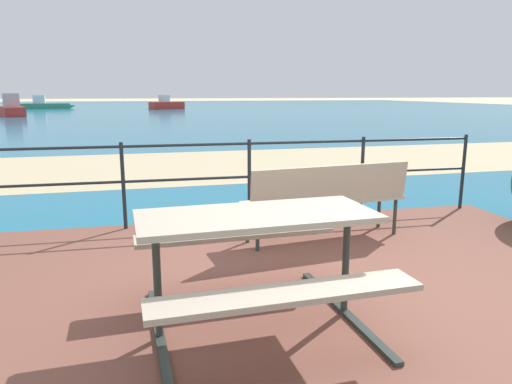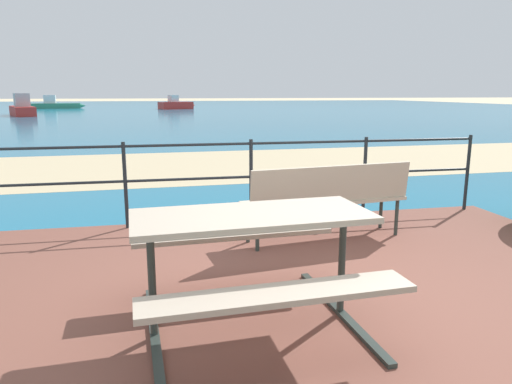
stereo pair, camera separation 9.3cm
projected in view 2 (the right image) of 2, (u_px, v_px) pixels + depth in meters
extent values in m
plane|color=beige|center=(315.00, 316.00, 3.48)|extent=(240.00, 240.00, 0.00)
cube|color=brown|center=(315.00, 312.00, 3.48)|extent=(6.40, 5.20, 0.06)
cube|color=#196B8E|center=(170.00, 110.00, 41.80)|extent=(90.00, 90.00, 0.01)
cube|color=tan|center=(208.00, 165.00, 10.63)|extent=(54.12, 6.37, 0.01)
cube|color=tan|center=(252.00, 216.00, 3.06)|extent=(1.58, 0.74, 0.04)
cube|color=tan|center=(279.00, 295.00, 2.57)|extent=(1.56, 0.35, 0.04)
cube|color=tan|center=(233.00, 234.00, 3.67)|extent=(1.56, 0.35, 0.04)
cylinder|color=#2D3833|center=(152.00, 282.00, 2.97)|extent=(0.05, 0.05, 0.77)
cube|color=#2D3833|center=(155.00, 336.00, 3.05)|extent=(0.14, 1.43, 0.03)
cylinder|color=#2D3833|center=(342.00, 263.00, 3.30)|extent=(0.05, 0.05, 0.77)
cube|color=#2D3833|center=(340.00, 312.00, 3.38)|extent=(0.14, 1.43, 0.03)
cube|color=#BCAD93|center=(325.00, 200.00, 5.04)|extent=(1.83, 0.64, 0.04)
cube|color=#BCAD93|center=(333.00, 184.00, 4.83)|extent=(1.79, 0.31, 0.38)
cylinder|color=#2D3833|center=(381.00, 210.00, 5.49)|extent=(0.04, 0.04, 0.42)
cylinder|color=#2D3833|center=(397.00, 216.00, 5.21)|extent=(0.04, 0.04, 0.42)
cylinder|color=#2D3833|center=(248.00, 223.00, 4.95)|extent=(0.04, 0.04, 0.42)
cylinder|color=#2D3833|center=(257.00, 231.00, 4.68)|extent=(0.04, 0.04, 0.42)
cylinder|color=#1E2328|center=(125.00, 186.00, 5.42)|extent=(0.04, 0.04, 1.01)
cylinder|color=#1E2328|center=(251.00, 181.00, 5.71)|extent=(0.04, 0.04, 1.01)
cylinder|color=#1E2328|center=(364.00, 176.00, 6.01)|extent=(0.04, 0.04, 1.01)
cylinder|color=#1E2328|center=(467.00, 173.00, 6.30)|extent=(0.04, 0.04, 1.01)
cylinder|color=#1E2328|center=(251.00, 144.00, 5.62)|extent=(5.90, 0.03, 0.03)
cylinder|color=#1E2328|center=(251.00, 177.00, 5.70)|extent=(5.90, 0.03, 0.03)
cube|color=red|center=(22.00, 111.00, 32.62)|extent=(2.75, 4.71, 0.63)
cube|color=#A5A8AD|center=(22.00, 100.00, 32.18)|extent=(1.30, 1.53, 0.89)
cone|color=red|center=(18.00, 110.00, 34.72)|extent=(0.70, 0.66, 0.57)
cube|color=red|center=(176.00, 105.00, 44.97)|extent=(3.39, 2.52, 0.68)
cube|color=silver|center=(173.00, 98.00, 44.70)|extent=(1.04, 1.19, 0.64)
cone|color=red|center=(193.00, 105.00, 45.93)|extent=(0.69, 0.75, 0.61)
cube|color=#338466|center=(54.00, 106.00, 46.63)|extent=(5.00, 1.93, 0.51)
cube|color=silver|center=(50.00, 99.00, 46.38)|extent=(1.18, 1.01, 0.80)
cone|color=#338466|center=(83.00, 106.00, 47.48)|extent=(0.55, 0.51, 0.45)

